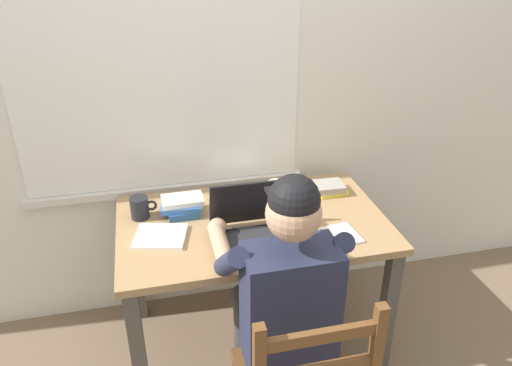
{
  "coord_description": "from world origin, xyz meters",
  "views": [
    {
      "loc": [
        -0.43,
        -1.91,
        1.94
      ],
      "look_at": [
        0.0,
        -0.05,
        0.95
      ],
      "focal_mm": 35.18,
      "sensor_mm": 36.0,
      "label": 1
    }
  ],
  "objects_px": {
    "computer_mouse": "(305,234)",
    "book_stack_main": "(182,206)",
    "laptop": "(251,226)",
    "desk": "(253,240)",
    "seated_person": "(282,293)",
    "coffee_mug_dark": "(140,208)",
    "coffee_mug_white": "(276,190)",
    "book_stack_side": "(330,188)",
    "landscape_photo_print": "(335,234)"
  },
  "relations": [
    {
      "from": "desk",
      "to": "landscape_photo_print",
      "type": "bearing_deg",
      "value": -30.73
    },
    {
      "from": "desk",
      "to": "seated_person",
      "type": "bearing_deg",
      "value": -88.26
    },
    {
      "from": "desk",
      "to": "computer_mouse",
      "type": "xyz_separation_m",
      "value": [
        0.19,
        -0.18,
        0.12
      ]
    },
    {
      "from": "desk",
      "to": "book_stack_side",
      "type": "relative_size",
      "value": 7.61
    },
    {
      "from": "book_stack_side",
      "to": "seated_person",
      "type": "bearing_deg",
      "value": -124.33
    },
    {
      "from": "landscape_photo_print",
      "to": "seated_person",
      "type": "bearing_deg",
      "value": -140.71
    },
    {
      "from": "book_stack_main",
      "to": "book_stack_side",
      "type": "bearing_deg",
      "value": 2.97
    },
    {
      "from": "coffee_mug_white",
      "to": "computer_mouse",
      "type": "bearing_deg",
      "value": -85.42
    },
    {
      "from": "laptop",
      "to": "computer_mouse",
      "type": "height_order",
      "value": "laptop"
    },
    {
      "from": "desk",
      "to": "coffee_mug_dark",
      "type": "relative_size",
      "value": 9.95
    },
    {
      "from": "desk",
      "to": "book_stack_main",
      "type": "relative_size",
      "value": 6.08
    },
    {
      "from": "book_stack_main",
      "to": "desk",
      "type": "bearing_deg",
      "value": -23.72
    },
    {
      "from": "desk",
      "to": "landscape_photo_print",
      "type": "distance_m",
      "value": 0.39
    },
    {
      "from": "computer_mouse",
      "to": "coffee_mug_dark",
      "type": "height_order",
      "value": "coffee_mug_dark"
    },
    {
      "from": "book_stack_main",
      "to": "seated_person",
      "type": "bearing_deg",
      "value": -61.37
    },
    {
      "from": "laptop",
      "to": "book_stack_side",
      "type": "xyz_separation_m",
      "value": [
        0.47,
        0.3,
        -0.03
      ]
    },
    {
      "from": "desk",
      "to": "computer_mouse",
      "type": "bearing_deg",
      "value": -43.92
    },
    {
      "from": "computer_mouse",
      "to": "book_stack_side",
      "type": "relative_size",
      "value": 0.62
    },
    {
      "from": "book_stack_main",
      "to": "laptop",
      "type": "bearing_deg",
      "value": -43.72
    },
    {
      "from": "book_stack_side",
      "to": "book_stack_main",
      "type": "bearing_deg",
      "value": -177.03
    },
    {
      "from": "laptop",
      "to": "book_stack_side",
      "type": "distance_m",
      "value": 0.56
    },
    {
      "from": "landscape_photo_print",
      "to": "computer_mouse",
      "type": "bearing_deg",
      "value": 175.51
    },
    {
      "from": "seated_person",
      "to": "book_stack_main",
      "type": "xyz_separation_m",
      "value": [
        -0.32,
        0.58,
        0.1
      ]
    },
    {
      "from": "computer_mouse",
      "to": "book_stack_main",
      "type": "bearing_deg",
      "value": 147.36
    },
    {
      "from": "computer_mouse",
      "to": "coffee_mug_dark",
      "type": "distance_m",
      "value": 0.76
    },
    {
      "from": "laptop",
      "to": "coffee_mug_white",
      "type": "distance_m",
      "value": 0.36
    },
    {
      "from": "computer_mouse",
      "to": "book_stack_main",
      "type": "relative_size",
      "value": 0.5
    },
    {
      "from": "coffee_mug_white",
      "to": "book_stack_main",
      "type": "distance_m",
      "value": 0.47
    },
    {
      "from": "laptop",
      "to": "coffee_mug_dark",
      "type": "height_order",
      "value": "laptop"
    },
    {
      "from": "seated_person",
      "to": "book_stack_main",
      "type": "distance_m",
      "value": 0.67
    },
    {
      "from": "laptop",
      "to": "computer_mouse",
      "type": "distance_m",
      "value": 0.24
    },
    {
      "from": "computer_mouse",
      "to": "book_stack_side",
      "type": "xyz_separation_m",
      "value": [
        0.25,
        0.36,
        0.01
      ]
    },
    {
      "from": "computer_mouse",
      "to": "coffee_mug_white",
      "type": "height_order",
      "value": "coffee_mug_white"
    },
    {
      "from": "desk",
      "to": "computer_mouse",
      "type": "distance_m",
      "value": 0.29
    },
    {
      "from": "desk",
      "to": "coffee_mug_dark",
      "type": "distance_m",
      "value": 0.54
    },
    {
      "from": "coffee_mug_white",
      "to": "desk",
      "type": "bearing_deg",
      "value": -131.31
    },
    {
      "from": "laptop",
      "to": "landscape_photo_print",
      "type": "bearing_deg",
      "value": -10.9
    },
    {
      "from": "coffee_mug_dark",
      "to": "desk",
      "type": "bearing_deg",
      "value": -16.56
    },
    {
      "from": "computer_mouse",
      "to": "book_stack_side",
      "type": "distance_m",
      "value": 0.43
    },
    {
      "from": "coffee_mug_dark",
      "to": "book_stack_main",
      "type": "distance_m",
      "value": 0.19
    },
    {
      "from": "book_stack_main",
      "to": "book_stack_side",
      "type": "xyz_separation_m",
      "value": [
        0.74,
        0.04,
        -0.02
      ]
    },
    {
      "from": "landscape_photo_print",
      "to": "laptop",
      "type": "bearing_deg",
      "value": 169.17
    },
    {
      "from": "coffee_mug_white",
      "to": "book_stack_side",
      "type": "bearing_deg",
      "value": -2.2
    },
    {
      "from": "coffee_mug_dark",
      "to": "book_stack_main",
      "type": "relative_size",
      "value": 0.61
    },
    {
      "from": "seated_person",
      "to": "desk",
      "type": "bearing_deg",
      "value": 91.74
    },
    {
      "from": "coffee_mug_white",
      "to": "coffee_mug_dark",
      "type": "relative_size",
      "value": 1.0
    },
    {
      "from": "computer_mouse",
      "to": "coffee_mug_dark",
      "type": "xyz_separation_m",
      "value": [
        -0.69,
        0.33,
        0.03
      ]
    },
    {
      "from": "coffee_mug_white",
      "to": "book_stack_side",
      "type": "relative_size",
      "value": 0.77
    },
    {
      "from": "book_stack_side",
      "to": "landscape_photo_print",
      "type": "relative_size",
      "value": 1.23
    },
    {
      "from": "laptop",
      "to": "book_stack_main",
      "type": "xyz_separation_m",
      "value": [
        -0.27,
        0.26,
        -0.01
      ]
    }
  ]
}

